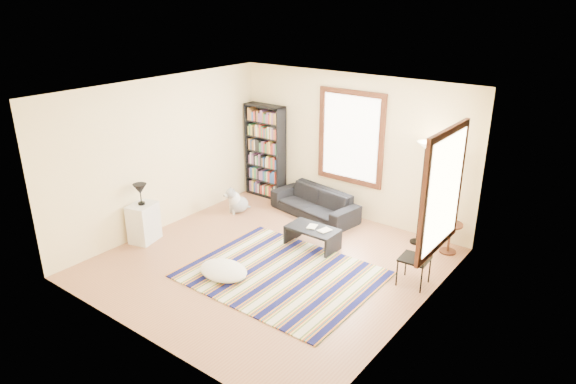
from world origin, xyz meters
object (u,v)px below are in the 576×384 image
Objects in this scene: white_cabinet at (144,223)px; coffee_table at (312,237)px; sofa at (315,203)px; bookshelf at (265,151)px; dog at (239,200)px; floor_cushion at (223,270)px; folding_chair at (415,259)px; floor_lamp at (421,194)px; side_table at (449,238)px.

coffee_table is at bearing 17.50° from white_cabinet.
bookshelf is at bearing 179.50° from sofa.
sofa is 3.45× the size of dog.
dog is at bearing 126.76° from floor_cushion.
floor_cushion is 1.54× the size of dog.
folding_chair is at bearing -2.71° from coffee_table.
coffee_table is at bearing -138.25° from floor_lamp.
white_cabinet is (-2.53, -1.62, 0.17)m from coffee_table.
floor_cushion is 2.01m from white_cabinet.
bookshelf is at bearing 177.30° from floor_lamp.
floor_lamp is at bearing 21.02° from white_cabinet.
sofa is 2.64× the size of white_cabinet.
floor_cushion is at bearing -130.80° from side_table.
folding_chair is (0.53, -1.34, -0.50)m from floor_lamp.
floor_cushion is at bearing -16.75° from white_cabinet.
side_table reaches higher than sofa.
folding_chair is 1.23× the size of white_cabinet.
side_table is at bearing -2.52° from bookshelf.
floor_lamp reaches higher than coffee_table.
folding_chair is 4.01m from dog.
folding_chair is (-0.05, -1.32, 0.16)m from side_table.
floor_lamp is at bearing -2.70° from bookshelf.
dog is (-4.03, -0.87, -0.00)m from side_table.
folding_chair reaches higher than coffee_table.
floor_lamp is 3.44× the size of side_table.
side_table is (1.97, 1.23, 0.09)m from coffee_table.
white_cabinet is (-1.99, 0.06, 0.25)m from floor_cushion.
white_cabinet reaches higher than side_table.
floor_cushion is 1.18× the size of white_cabinet.
floor_cushion is (-0.53, -1.67, -0.08)m from coffee_table.
coffee_table is 1.05× the size of folding_chair.
dog is (0.47, 1.98, -0.08)m from white_cabinet.
side_table is at bearing 49.20° from floor_cushion.
floor_cushion is at bearing -75.93° from sofa.
bookshelf is 2.86× the size of white_cabinet.
sofa is at bearing 94.19° from floor_cushion.
bookshelf is 3.12m from white_cabinet.
sofa reaches higher than floor_cushion.
sofa reaches higher than coffee_table.
bookshelf reaches higher than floor_cushion.
bookshelf is 3.74× the size of dog.
white_cabinet is at bearing -147.41° from coffee_table.
side_table is 1.01× the size of dog.
sofa is 1.37m from coffee_table.
floor_lamp is at bearing 108.09° from folding_chair.
floor_lamp is 4.89m from white_cabinet.
floor_lamp reaches higher than dog.
folding_chair reaches higher than floor_cushion.
floor_cushion is 2.94m from folding_chair.
dog is (-3.45, -0.88, -0.66)m from floor_lamp.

